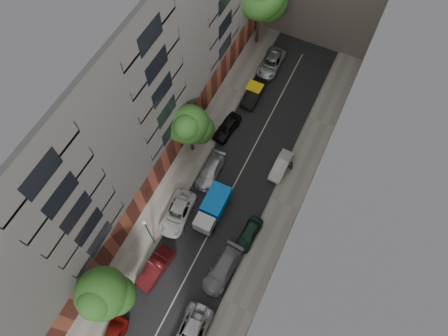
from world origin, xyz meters
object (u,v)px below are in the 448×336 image
Objects in this scene: car_left_6 at (271,63)px; tree_mid at (190,126)px; car_left_2 at (177,213)px; car_left_3 at (210,171)px; lamp_post at (148,230)px; car_left_4 at (227,127)px; car_left_1 at (155,268)px; tree_near at (103,295)px; car_right_1 at (223,269)px; tarp_truck at (213,208)px; car_right_2 at (249,234)px; car_left_5 at (254,93)px; pedestrian at (291,166)px; car_right_0 at (191,335)px; car_right_3 at (281,166)px.

car_left_6 is 15.38m from tree_mid.
car_left_2 is 1.01× the size of car_left_6.
car_left_3 is 0.82× the size of lamp_post.
car_left_4 is (-0.80, 5.60, 0.03)m from car_left_3.
car_left_1 is 0.66× the size of tree_near.
car_left_6 is (0.80, 10.69, 0.00)m from car_left_4.
car_right_1 reaches higher than car_left_3.
tree_near reaches higher than lamp_post.
tarp_truck is at bearing -62.91° from car_left_3.
car_left_6 reaches higher than car_left_3.
tree_near is (-8.10, -11.07, 3.88)m from car_right_2.
car_left_6 is at bearing 78.35° from tree_mid.
pedestrian is (7.30, -7.09, 0.19)m from car_left_5.
lamp_post is at bearing -126.39° from tarp_truck.
tree_near is (-7.30, -0.67, 3.78)m from car_right_0.
car_left_1 is 1.19× the size of car_right_2.
car_left_6 is 0.95× the size of car_right_0.
tree_near is (-8.08, -19.27, 3.88)m from car_right_3.
car_right_1 is 12.42m from car_right_3.
tree_mid is at bearing -107.53° from car_left_5.
tree_near reaches higher than car_left_3.
car_right_0 is 0.78× the size of tree_mid.
tarp_truck reaches higher than car_right_1.
car_left_5 is 5.09m from car_left_6.
tarp_truck is 15.16m from car_left_5.
car_right_3 is (6.38, -7.40, -0.09)m from car_left_5.
car_right_3 is (-0.02, 8.20, 0.00)m from car_right_2.
car_right_2 is 0.55× the size of tree_mid.
car_left_3 is (0.80, 5.60, -0.04)m from car_left_2.
lamp_post is at bearing 73.22° from pedestrian.
car_right_1 is 0.76× the size of tree_near.
car_left_2 is 5.66m from car_left_3.
car_right_3 is (6.38, 3.80, -0.03)m from car_left_3.
car_right_2 is at bearing -67.64° from car_left_5.
tree_near is at bearing -132.12° from car_right_1.
car_right_1 reaches higher than car_right_0.
car_right_1 is (3.40, -4.80, -0.51)m from tarp_truck.
car_left_2 is 0.75× the size of tree_mid.
tree_near is at bearing -111.00° from car_right_3.
tarp_truck is 20.21m from car_left_6.
car_left_1 reaches higher than car_left_6.
car_left_3 is 3.02× the size of pedestrian.
tree_mid is at bearing 132.49° from tarp_truck.
car_left_4 reaches higher than car_left_3.
car_left_4 is 0.73× the size of lamp_post.
car_left_6 is 1.35× the size of car_right_2.
pedestrian is at bearing -44.10° from car_left_5.
car_right_0 is (3.40, -11.00, -0.51)m from tarp_truck.
pedestrian reaches higher than car_right_2.
car_left_3 is at bearing -30.03° from tree_mid.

